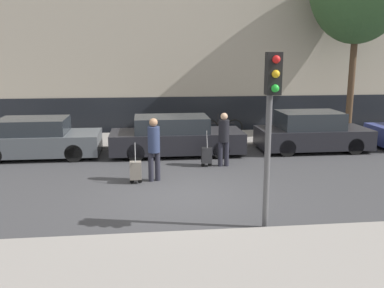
% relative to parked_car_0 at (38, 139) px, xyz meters
% --- Properties ---
extents(ground_plane, '(80.00, 80.00, 0.00)m').
position_rel_parked_car_0_xyz_m(ground_plane, '(4.63, -4.68, -0.64)').
color(ground_plane, '#38383A').
extents(sidewalk_near, '(28.00, 2.50, 0.12)m').
position_rel_parked_car_0_xyz_m(sidewalk_near, '(4.63, -8.43, -0.58)').
color(sidewalk_near, gray).
rests_on(sidewalk_near, ground_plane).
extents(sidewalk_far, '(28.00, 3.00, 0.12)m').
position_rel_parked_car_0_xyz_m(sidewalk_far, '(4.63, 2.32, -0.58)').
color(sidewalk_far, gray).
rests_on(sidewalk_far, ground_plane).
extents(building_facade, '(28.00, 2.08, 11.78)m').
position_rel_parked_car_0_xyz_m(building_facade, '(4.63, 5.53, 5.23)').
color(building_facade, '#A89E8C').
rests_on(building_facade, ground_plane).
extents(parked_car_0, '(4.15, 1.87, 1.37)m').
position_rel_parked_car_0_xyz_m(parked_car_0, '(0.00, 0.00, 0.00)').
color(parked_car_0, '#4C5156').
rests_on(parked_car_0, ground_plane).
extents(parked_car_1, '(4.68, 1.84, 1.38)m').
position_rel_parked_car_0_xyz_m(parked_car_1, '(4.78, -0.14, 0.00)').
color(parked_car_1, black).
rests_on(parked_car_1, ground_plane).
extents(parked_car_2, '(4.05, 1.84, 1.46)m').
position_rel_parked_car_0_xyz_m(parked_car_2, '(9.86, -0.08, 0.03)').
color(parked_car_2, black).
rests_on(parked_car_2, ground_plane).
extents(pedestrian_left, '(0.34, 0.34, 1.80)m').
position_rel_parked_car_0_xyz_m(pedestrian_left, '(3.94, -3.32, 0.38)').
color(pedestrian_left, '#23232D').
rests_on(pedestrian_left, ground_plane).
extents(trolley_left, '(0.34, 0.29, 1.16)m').
position_rel_parked_car_0_xyz_m(trolley_left, '(3.42, -3.50, -0.28)').
color(trolley_left, slate).
rests_on(trolley_left, ground_plane).
extents(pedestrian_right, '(0.35, 0.34, 1.72)m').
position_rel_parked_car_0_xyz_m(pedestrian_right, '(6.19, -1.93, 0.34)').
color(pedestrian_right, '#23232D').
rests_on(pedestrian_right, ground_plane).
extents(trolley_right, '(0.34, 0.29, 1.16)m').
position_rel_parked_car_0_xyz_m(trolley_right, '(5.64, -1.93, -0.27)').
color(trolley_right, '#262628').
rests_on(trolley_right, ground_plane).
extents(traffic_light, '(0.28, 0.47, 3.58)m').
position_rel_parked_car_0_xyz_m(traffic_light, '(6.13, -7.04, 1.91)').
color(traffic_light, '#515154').
rests_on(traffic_light, ground_plane).
extents(parked_bicycle, '(1.77, 0.06, 0.96)m').
position_rel_parked_car_0_xyz_m(parked_bicycle, '(6.97, 2.47, -0.15)').
color(parked_bicycle, black).
rests_on(parked_bicycle, sidewalk_far).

